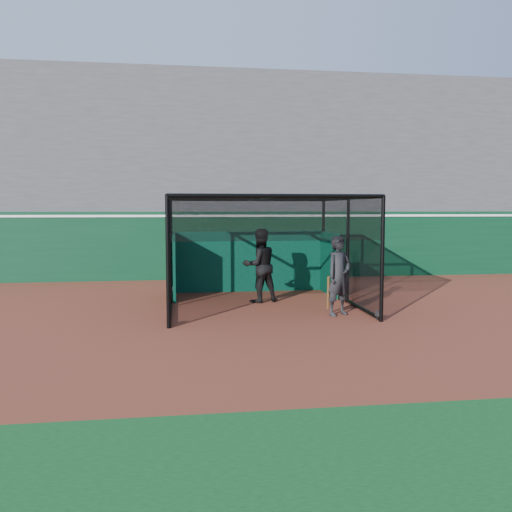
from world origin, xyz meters
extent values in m
plane|color=brown|center=(0.00, 0.00, 0.00)|extent=(120.00, 120.00, 0.00)
cube|color=#09351D|center=(0.00, 8.50, 1.25)|extent=(50.00, 0.45, 2.50)
cube|color=white|center=(0.00, 8.50, 2.35)|extent=(50.00, 0.50, 0.08)
cube|color=#4C4C4F|center=(0.00, 12.38, 3.88)|extent=(50.00, 7.85, 7.75)
cube|color=#4C4C4F|center=(0.00, 15.80, 8.35)|extent=(50.00, 0.30, 1.20)
cube|color=#074A33|center=(0.80, 5.16, 0.95)|extent=(4.74, 0.10, 1.90)
cylinder|color=black|center=(-1.64, 0.34, 0.11)|extent=(0.08, 0.22, 0.22)
cylinder|color=black|center=(3.23, 0.34, 0.11)|extent=(0.08, 0.22, 0.22)
cylinder|color=black|center=(-1.64, 5.08, 0.11)|extent=(0.08, 0.22, 0.22)
cylinder|color=black|center=(3.23, 5.08, 0.11)|extent=(0.08, 0.22, 0.22)
imported|color=black|center=(0.83, 3.18, 1.03)|extent=(1.19, 1.05, 2.06)
imported|color=black|center=(2.48, 1.03, 0.98)|extent=(0.85, 0.75, 1.95)
cylinder|color=#593819|center=(2.23, 1.08, 0.55)|extent=(0.14, 0.33, 0.86)
camera|label=1|loc=(-1.39, -11.70, 2.61)|focal=38.00mm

